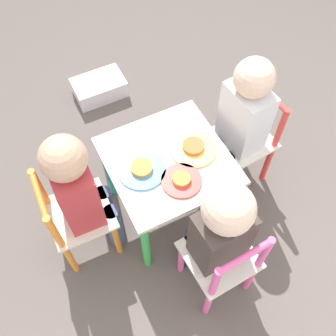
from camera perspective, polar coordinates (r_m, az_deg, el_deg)
The scene contains 12 objects.
ground_plane at distance 1.98m, azimuth 0.00°, elevation -5.81°, with size 6.00×6.00×0.00m, color #5B514C.
kids_table at distance 1.67m, azimuth 0.00°, elevation -0.24°, with size 0.49×0.49×0.44m.
chair_red at distance 1.91m, azimuth 11.10°, elevation 3.98°, with size 0.28×0.28×0.54m.
chair_pink at distance 1.60m, azimuth 7.85°, elevation -13.33°, with size 0.27×0.27×0.54m.
chair_orange at distance 1.70m, azimuth -13.28°, elevation -7.05°, with size 0.27×0.27×0.54m.
child_left at distance 1.72m, azimuth 10.59°, elevation 7.14°, with size 0.22×0.21×0.77m.
child_back at distance 1.44m, azimuth 7.40°, elevation -8.80°, with size 0.21×0.23×0.74m.
child_right at distance 1.53m, azimuth -12.60°, elevation -2.99°, with size 0.22×0.20×0.77m.
plate_left at distance 1.63m, azimuth 3.68°, elevation 2.97°, with size 0.20×0.20×0.03m.
plate_back at distance 1.54m, azimuth 1.96°, elevation -1.78°, with size 0.16×0.16×0.03m.
plate_right at distance 1.57m, azimuth -3.82°, elevation -0.15°, with size 0.19×0.19×0.03m.
storage_bin at distance 2.43m, azimuth -9.92°, elevation 11.42°, with size 0.30×0.19×0.11m.
Camera 1 is at (0.40, 0.80, 1.76)m, focal length 42.00 mm.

